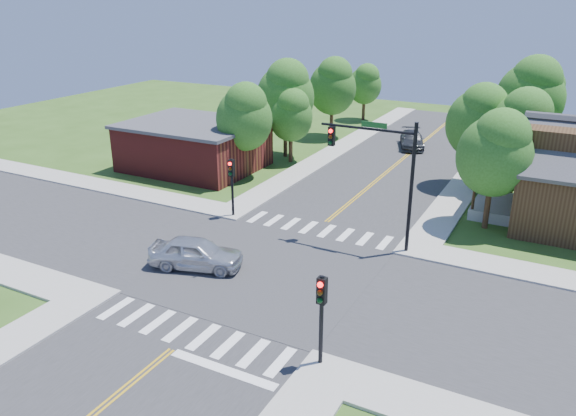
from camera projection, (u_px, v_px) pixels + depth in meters
The scene contains 25 objects.
ground at pixel (266, 272), 28.44m from camera, with size 100.00×100.00×0.00m, color #2E4E18.
road_ns at pixel (266, 272), 28.44m from camera, with size 10.00×90.00×0.04m, color #2D2D30.
road_ew at pixel (266, 272), 28.44m from camera, with size 90.00×10.00×0.04m, color #2D2D30.
intersection_patch at pixel (266, 272), 28.44m from camera, with size 10.20×10.20×0.06m, color #2D2D30.
sidewalk_nw at pixel (198, 156), 48.36m from camera, with size 40.00×40.00×0.14m.
crosswalk_north at pixel (318, 229), 33.55m from camera, with size 8.85×2.00×0.01m.
crosswalk_south at pixel (192, 333), 23.31m from camera, with size 8.85×2.00×0.01m.
centerline at pixel (266, 272), 28.43m from camera, with size 0.30×90.00×0.01m.
stop_bar at pixel (223, 370), 21.08m from camera, with size 4.60×0.45×0.09m, color white.
signal_mast_ne at pixel (382, 163), 29.62m from camera, with size 5.30×0.42×7.20m.
signal_pole_se at pixel (321, 304), 20.41m from camera, with size 0.34×0.42×3.80m.
signal_pole_nw at pixel (232, 177), 34.53m from camera, with size 0.34×0.42×3.80m.
building_nw at pixel (194, 145), 44.85m from camera, with size 10.40×8.40×3.73m.
tree_e_a at pixel (496, 151), 32.08m from camera, with size 4.31×4.09×7.32m.
tree_e_b at pixel (521, 126), 37.28m from camera, with size 4.48×4.26×7.62m.
tree_e_c at pixel (531, 94), 43.85m from camera, with size 5.25×4.98×8.92m.
tree_e_d at pixel (543, 94), 51.26m from camera, with size 4.11×3.91×6.99m.
tree_w_a at pixel (245, 115), 41.58m from camera, with size 4.28×4.06×7.27m.
tree_w_b at pixel (286, 93), 46.60m from camera, with size 4.91×4.67×8.35m.
tree_w_c at pixel (333, 85), 53.32m from camera, with size 4.57×4.34×7.76m.
tree_w_d at pixel (365, 83), 61.03m from camera, with size 3.65×3.47×6.21m.
tree_house at pixel (480, 120), 39.18m from camera, with size 4.47×4.25×7.60m.
tree_bldg at pixel (291, 114), 45.61m from camera, with size 3.64×3.46×6.20m.
car_silver at pixel (196, 254), 28.62m from camera, with size 5.15×3.23×1.63m, color silver.
car_dgrey at pixel (412, 140), 51.07m from camera, with size 3.53×5.33×1.44m, color #343639.
Camera 1 is at (12.81, -21.93, 13.27)m, focal length 35.00 mm.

